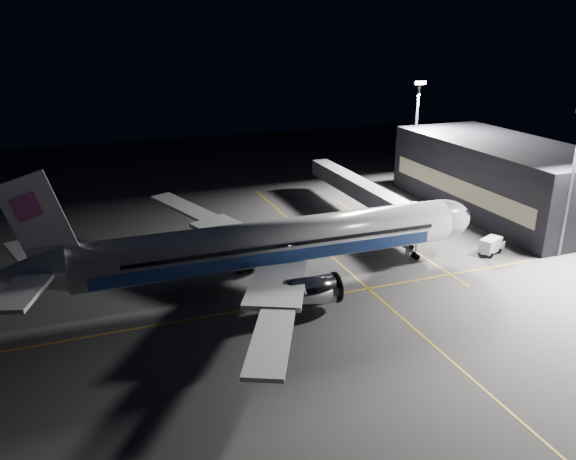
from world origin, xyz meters
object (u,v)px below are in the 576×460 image
at_px(airliner, 267,244).
at_px(safety_cone_c, 277,257).
at_px(jet_bridge, 365,192).
at_px(baggage_tug, 230,229).
at_px(floodlight_mast_north, 416,125).
at_px(safety_cone_a, 229,259).
at_px(safety_cone_b, 225,256).
at_px(service_truck, 492,245).
at_px(floodlight_mast_south, 574,170).

bearing_deg(airliner, safety_cone_c, 61.19).
relative_size(jet_bridge, baggage_tug, 12.80).
distance_m(floodlight_mast_north, safety_cone_a, 51.30).
bearing_deg(baggage_tug, safety_cone_b, -130.38).
bearing_deg(floodlight_mast_north, baggage_tug, -162.04).
height_order(floodlight_mast_north, safety_cone_b, floodlight_mast_north).
bearing_deg(service_truck, floodlight_mast_north, 52.73).
bearing_deg(floodlight_mast_south, floodlight_mast_north, 90.00).
relative_size(airliner, jet_bridge, 1.79).
xyz_separation_m(service_truck, safety_cone_a, (-35.66, 10.10, -0.97)).
relative_size(floodlight_mast_north, floodlight_mast_south, 1.00).
distance_m(service_truck, safety_cone_c, 30.40).
height_order(floodlight_mast_north, service_truck, floodlight_mast_north).
relative_size(floodlight_mast_south, service_truck, 4.23).
bearing_deg(floodlight_mast_north, service_truck, -103.62).
height_order(floodlight_mast_south, safety_cone_b, floodlight_mast_south).
xyz_separation_m(floodlight_mast_north, safety_cone_a, (-43.85, -23.71, -12.09)).
bearing_deg(airliner, safety_cone_b, 107.68).
height_order(service_truck, safety_cone_a, service_truck).
distance_m(airliner, safety_cone_c, 9.22).
bearing_deg(baggage_tug, service_truck, -54.17).
bearing_deg(service_truck, baggage_tug, 124.32).
height_order(service_truck, baggage_tug, service_truck).
height_order(floodlight_mast_south, safety_cone_c, floodlight_mast_south).
bearing_deg(service_truck, safety_cone_a, 140.53).
bearing_deg(safety_cone_c, safety_cone_a, 167.62).
relative_size(jet_bridge, floodlight_mast_north, 1.66).
bearing_deg(airliner, service_truck, -3.18).
xyz_separation_m(jet_bridge, safety_cone_c, (-19.31, -11.21, -4.32)).
bearing_deg(jet_bridge, baggage_tug, 178.40).
xyz_separation_m(service_truck, safety_cone_c, (-29.12, 8.67, -0.98)).
height_order(airliner, baggage_tug, airliner).
xyz_separation_m(jet_bridge, service_truck, (9.81, -19.88, -3.33)).
relative_size(floodlight_mast_south, baggage_tug, 7.70).
distance_m(floodlight_mast_north, safety_cone_b, 50.97).
bearing_deg(safety_cone_c, floodlight_mast_south, -19.01).
bearing_deg(safety_cone_b, safety_cone_a, -79.01).
distance_m(airliner, service_truck, 33.17).
relative_size(airliner, floodlight_mast_south, 2.97).
bearing_deg(safety_cone_a, safety_cone_b, 100.99).
relative_size(airliner, baggage_tug, 22.87).
distance_m(airliner, floodlight_mast_north, 52.56).
distance_m(jet_bridge, floodlight_mast_north, 24.06).
xyz_separation_m(airliner, safety_cone_a, (-2.78, 8.28, -4.88)).
distance_m(service_truck, safety_cone_b, 37.60).
bearing_deg(airliner, baggage_tug, 89.76).
relative_size(floodlight_mast_south, safety_cone_a, 36.39).
distance_m(airliner, safety_cone_b, 10.97).
xyz_separation_m(floodlight_mast_south, safety_cone_a, (-43.85, 14.29, -12.09)).
bearing_deg(baggage_tug, floodlight_mast_south, -53.21).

